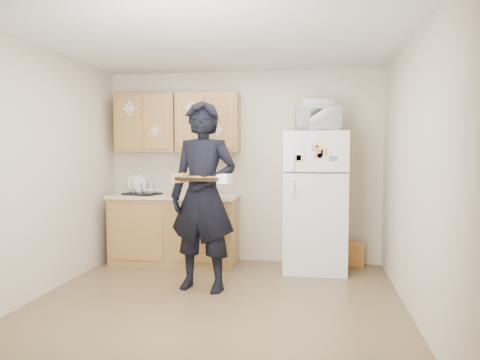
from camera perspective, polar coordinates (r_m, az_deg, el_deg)
name	(u,v)px	position (r m, az deg, el deg)	size (l,w,h in m)	color
floor	(215,304)	(4.67, -3.01, -14.84)	(3.60, 3.60, 0.00)	brown
ceiling	(214,40)	(4.53, -3.13, 16.64)	(3.60, 3.60, 0.00)	silver
wall_back	(243,167)	(6.20, 0.37, 1.61)	(3.60, 0.04, 2.50)	beige
wall_front	(149,193)	(2.70, -11.01, -1.54)	(3.60, 0.04, 2.50)	beige
wall_left	(40,173)	(5.11, -23.22, 0.78)	(0.04, 3.60, 2.50)	beige
wall_right	(414,176)	(4.42, 20.40, 0.41)	(0.04, 3.60, 2.50)	beige
refrigerator	(315,201)	(5.79, 9.17, -2.58)	(0.75, 0.70, 1.70)	silver
base_cabinet	(175,231)	(6.16, -7.96, -6.12)	(1.60, 0.60, 0.86)	brown
countertop	(174,196)	(6.10, -8.00, -1.96)	(1.64, 0.64, 0.04)	beige
upper_cab_left	(147,123)	(6.33, -11.22, 6.79)	(0.80, 0.33, 0.75)	brown
upper_cab_right	(208,123)	(6.10, -3.91, 6.96)	(0.80, 0.33, 0.75)	brown
cereal_box	(356,254)	(6.17, 13.93, -8.75)	(0.20, 0.07, 0.32)	#EEB154
person	(203,196)	(4.92, -4.52, -2.00)	(0.73, 0.48, 1.99)	black
baking_tray	(201,179)	(4.61, -4.72, 0.08)	(0.43, 0.31, 0.04)	black
pizza_front_left	(189,178)	(4.58, -6.22, 0.26)	(0.14, 0.14, 0.02)	yellow
pizza_front_right	(208,178)	(4.50, -3.94, 0.20)	(0.14, 0.14, 0.02)	yellow
pizza_back_left	(195,177)	(4.71, -5.48, 0.36)	(0.14, 0.14, 0.02)	yellow
pizza_back_right	(214,177)	(4.63, -3.25, 0.31)	(0.14, 0.14, 0.02)	yellow
microwave	(318,119)	(5.72, 9.46, 7.35)	(0.53, 0.36, 0.30)	silver
foil_pan	(318,104)	(5.76, 9.50, 9.18)	(0.36, 0.25, 0.08)	#B5B4BC
dish_rack	(142,188)	(6.16, -11.88, -0.97)	(0.42, 0.32, 0.17)	black
bowl	(150,191)	(6.13, -10.87, -1.35)	(0.20, 0.20, 0.05)	silver
soap_bottle	(212,188)	(5.89, -3.49, -1.02)	(0.09, 0.09, 0.19)	silver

